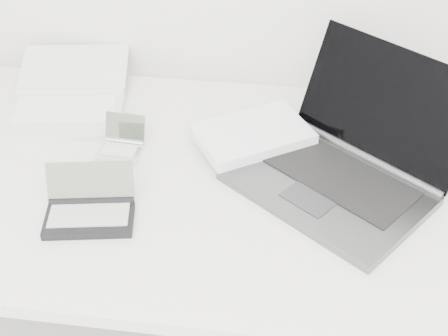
# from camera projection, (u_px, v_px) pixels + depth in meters

# --- Properties ---
(desk) EXTENTS (1.60, 0.80, 0.73)m
(desk) POSITION_uv_depth(u_px,v_px,m) (240.00, 195.00, 1.38)
(desk) COLOR white
(desk) RESTS_ON ground
(laptop_large) EXTENTS (0.62, 0.53, 0.25)m
(laptop_large) POSITION_uv_depth(u_px,v_px,m) (321.00, 156.00, 1.35)
(laptop_large) COLOR #56595B
(laptop_large) RESTS_ON desk
(netbook_open_white) EXTENTS (0.33, 0.40, 0.07)m
(netbook_open_white) POSITION_uv_depth(u_px,v_px,m) (68.00, 102.00, 1.56)
(netbook_open_white) COLOR white
(netbook_open_white) RESTS_ON desk
(pda_silver) EXTENTS (0.10, 0.11, 0.07)m
(pda_silver) POSITION_uv_depth(u_px,v_px,m) (122.00, 146.00, 1.42)
(pda_silver) COLOR silver
(pda_silver) RESTS_ON desk
(palmtop_charcoal) EXTENTS (0.20, 0.16, 0.09)m
(palmtop_charcoal) POSITION_uv_depth(u_px,v_px,m) (90.00, 210.00, 1.25)
(palmtop_charcoal) COLOR black
(palmtop_charcoal) RESTS_ON desk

